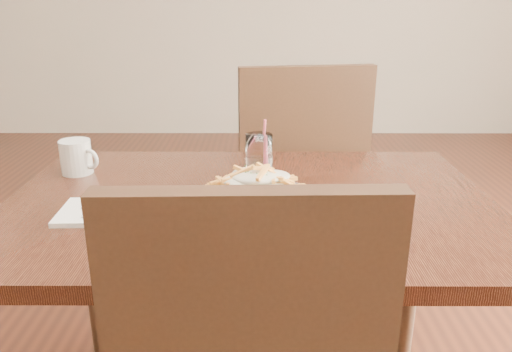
{
  "coord_description": "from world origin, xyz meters",
  "views": [
    {
      "loc": [
        0.02,
        -1.14,
        1.22
      ],
      "look_at": [
        0.02,
        -0.03,
        0.82
      ],
      "focal_mm": 35.0,
      "sensor_mm": 36.0,
      "label": 1
    }
  ],
  "objects_px": {
    "chair_far": "(297,178)",
    "loaded_fries": "(256,181)",
    "table": "(250,227)",
    "coffee_mug": "(77,157)",
    "fries_plate": "(256,199)",
    "water_glass": "(259,158)"
  },
  "relations": [
    {
      "from": "table",
      "to": "water_glass",
      "type": "bearing_deg",
      "value": 82.15
    },
    {
      "from": "fries_plate",
      "to": "water_glass",
      "type": "bearing_deg",
      "value": 87.8
    },
    {
      "from": "water_glass",
      "to": "coffee_mug",
      "type": "height_order",
      "value": "water_glass"
    },
    {
      "from": "chair_far",
      "to": "water_glass",
      "type": "relative_size",
      "value": 6.19
    },
    {
      "from": "fries_plate",
      "to": "coffee_mug",
      "type": "height_order",
      "value": "coffee_mug"
    },
    {
      "from": "table",
      "to": "fries_plate",
      "type": "xyz_separation_m",
      "value": [
        0.02,
        -0.03,
        0.09
      ]
    },
    {
      "from": "chair_far",
      "to": "loaded_fries",
      "type": "bearing_deg",
      "value": -102.78
    },
    {
      "from": "table",
      "to": "loaded_fries",
      "type": "bearing_deg",
      "value": -63.71
    },
    {
      "from": "chair_far",
      "to": "coffee_mug",
      "type": "height_order",
      "value": "chair_far"
    },
    {
      "from": "chair_far",
      "to": "loaded_fries",
      "type": "height_order",
      "value": "chair_far"
    },
    {
      "from": "fries_plate",
      "to": "chair_far",
      "type": "bearing_deg",
      "value": 77.22
    },
    {
      "from": "fries_plate",
      "to": "coffee_mug",
      "type": "bearing_deg",
      "value": 156.51
    },
    {
      "from": "table",
      "to": "coffee_mug",
      "type": "xyz_separation_m",
      "value": [
        -0.49,
        0.19,
        0.13
      ]
    },
    {
      "from": "loaded_fries",
      "to": "table",
      "type": "bearing_deg",
      "value": 116.29
    },
    {
      "from": "chair_far",
      "to": "water_glass",
      "type": "xyz_separation_m",
      "value": [
        -0.15,
        -0.48,
        0.23
      ]
    },
    {
      "from": "water_glass",
      "to": "coffee_mug",
      "type": "bearing_deg",
      "value": 177.51
    },
    {
      "from": "chair_far",
      "to": "loaded_fries",
      "type": "relative_size",
      "value": 4.11
    },
    {
      "from": "chair_far",
      "to": "water_glass",
      "type": "height_order",
      "value": "chair_far"
    },
    {
      "from": "table",
      "to": "chair_far",
      "type": "height_order",
      "value": "chair_far"
    },
    {
      "from": "table",
      "to": "water_glass",
      "type": "relative_size",
      "value": 7.38
    },
    {
      "from": "table",
      "to": "water_glass",
      "type": "distance_m",
      "value": 0.21
    },
    {
      "from": "table",
      "to": "loaded_fries",
      "type": "relative_size",
      "value": 4.9
    }
  ]
}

